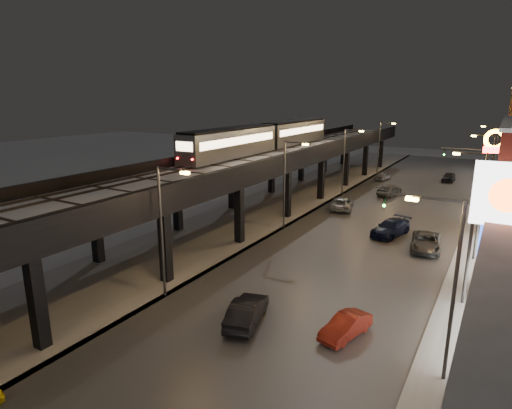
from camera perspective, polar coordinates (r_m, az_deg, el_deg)
The scene contains 29 objects.
road_surface at distance 45.34m, azimuth 15.32°, elevation -3.27°, with size 17.00×120.00×0.06m, color #46474D.
sidewalk_right at distance 44.05m, azimuth 27.98°, elevation -4.96°, with size 4.00×120.00×0.14m, color #9FA1A8.
under_viaduct_pavement at distance 50.28m, azimuth 0.36°, elevation -1.02°, with size 11.00×120.00×0.06m, color #9FA1A8.
elevated_viaduct at distance 46.42m, azimuth -1.59°, elevation 4.74°, with size 9.00×100.00×6.30m.
viaduct_trackbed at distance 46.41m, azimuth -1.52°, elevation 5.71°, with size 8.40×100.00×0.32m.
viaduct_parapet_streetside at distance 44.25m, azimuth 3.32°, elevation 5.87°, with size 0.30×100.00×1.10m, color black.
viaduct_parapet_far at distance 48.78m, azimuth -5.87°, elevation 6.61°, with size 0.30×100.00×1.10m, color black.
streetlight_left_1 at distance 28.53m, azimuth -12.15°, elevation -2.54°, with size 2.57×0.28×9.00m.
streetlight_right_1 at distance 21.63m, azimuth 24.34°, elevation -9.08°, with size 2.56×0.28×9.00m.
streetlight_left_2 at distance 43.10m, azimuth 4.13°, elevation 3.45°, with size 2.57×0.28×9.00m.
streetlight_right_2 at distance 38.88m, azimuth 27.42°, elevation 0.65°, with size 2.56×0.28×9.00m.
streetlight_left_3 at distance 59.57m, azimuth 11.89°, elevation 6.21°, with size 2.57×0.28×9.00m.
streetlight_right_3 at distance 56.59m, azimuth 28.59°, elevation 4.35°, with size 2.56×0.28×9.00m.
streetlight_left_4 at distance 76.74m, azimuth 16.27°, elevation 7.71°, with size 2.57×0.28×9.00m.
streetlight_right_4 at distance 74.45m, azimuth 29.20°, elevation 6.28°, with size 2.56×0.28×9.00m.
traffic_light_rig_a at distance 30.41m, azimuth 24.51°, elevation -3.94°, with size 6.10×0.34×7.00m.
traffic_light_rig_b at distance 59.70m, azimuth 27.78°, elevation 4.16°, with size 6.10×0.34×7.00m.
subway_train at distance 55.55m, azimuth 1.47°, elevation 9.06°, with size 2.73×32.99×3.26m.
car_near_white at distance 26.43m, azimuth -1.23°, elevation -14.13°, with size 1.62×4.63×1.53m, color black.
car_mid_silver at distance 52.34m, azimuth 11.39°, elevation 0.11°, with size 2.44×5.29×1.47m, color gray.
car_mid_dark at distance 61.43m, azimuth 17.32°, elevation 1.84°, with size 2.08×5.11×1.48m, color #4A4C50.
car_far_white at distance 72.37m, azimuth 16.53°, elevation 3.65°, with size 1.54×3.83×1.31m, color #9498A3.
car_onc_silver at distance 25.71m, azimuth 11.87°, elevation -15.70°, with size 1.31×3.75×1.24m, color maroon.
car_onc_dark at distance 40.82m, azimuth 21.71°, elevation -4.73°, with size 2.42×5.25×1.46m, color #47494E.
car_onc_white at distance 43.81m, azimuth 17.52°, elevation -3.05°, with size 2.13×5.25×1.52m, color black.
car_onc_red at distance 74.57m, azimuth 24.31°, elevation 3.32°, with size 1.70×4.23×1.44m, color black.
sign_mcdonalds at distance 41.57m, azimuth 30.02°, elevation 6.06°, with size 3.16×0.82×10.64m.
sign_citgo at distance 18.10m, azimuth 30.02°, elevation -3.27°, with size 2.33×0.39×11.07m.
sign_carwash at distance 23.23m, azimuth 29.57°, elevation -5.30°, with size 1.71×0.35×8.89m.
Camera 1 is at (18.23, -6.99, 13.37)m, focal length 30.00 mm.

